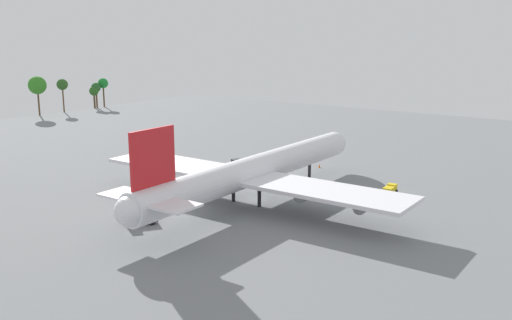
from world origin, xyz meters
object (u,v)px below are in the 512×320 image
Objects in this scene: cargo_airplane at (254,171)px; cargo_loader at (238,165)px; maintenance_van at (390,190)px; safety_cone_nose at (319,166)px; catering_truck at (139,219)px.

cargo_loader is at bearing 43.92° from cargo_airplane.
cargo_airplane reaches higher than cargo_loader.
maintenance_van is at bearing -89.24° from cargo_loader.
safety_cone_nose is at bearing 6.08° from cargo_airplane.
catering_truck is 55.73m from safety_cone_nose.
safety_cone_nose is (12.92, 23.66, -0.73)m from maintenance_van.
maintenance_van is 5.22× the size of safety_cone_nose.
cargo_loader is 5.91× the size of safety_cone_nose.
cargo_airplane is at bearing 134.10° from maintenance_van.
cargo_airplane is 15.27× the size of cargo_loader.
catering_truck is at bearing 161.14° from cargo_airplane.
safety_cone_nose is at bearing 61.36° from maintenance_van.
cargo_airplane is at bearing -136.08° from cargo_loader.
catering_truck is (-42.12, -10.48, -0.12)m from cargo_loader.
cargo_loader reaches higher than safety_cone_nose.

